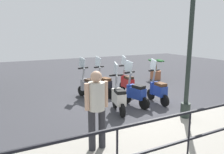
% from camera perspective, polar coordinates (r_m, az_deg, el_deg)
% --- Properties ---
extents(ground_plane, '(28.00, 28.00, 0.00)m').
position_cam_1_polar(ground_plane, '(8.05, 3.84, -6.22)').
color(ground_plane, '#38383D').
extents(promenade_walkway, '(2.20, 20.00, 0.15)m').
position_cam_1_polar(promenade_walkway, '(5.74, 20.68, -13.68)').
color(promenade_walkway, gray).
rests_on(promenade_walkway, ground_plane).
extents(lamp_post_near, '(0.26, 0.90, 4.30)m').
position_cam_1_polar(lamp_post_near, '(6.08, 19.63, 7.14)').
color(lamp_post_near, '#232D28').
rests_on(lamp_post_near, promenade_walkway).
extents(pedestrian_distant, '(0.33, 0.49, 1.59)m').
position_cam_1_polar(pedestrian_distant, '(4.27, -4.03, -7.16)').
color(pedestrian_distant, '#28282D').
rests_on(pedestrian_distant, promenade_walkway).
extents(potted_palm, '(1.06, 0.66, 1.05)m').
position_cam_1_polar(potted_palm, '(11.92, 11.34, 1.60)').
color(potted_palm, '#9E5B3D').
rests_on(potted_palm, ground_plane).
extents(scooter_near_0, '(1.23, 0.44, 1.54)m').
position_cam_1_polar(scooter_near_0, '(7.83, 11.89, -3.28)').
color(scooter_near_0, black).
rests_on(scooter_near_0, ground_plane).
extents(scooter_near_1, '(1.21, 0.51, 1.54)m').
position_cam_1_polar(scooter_near_1, '(7.36, 6.11, -4.04)').
color(scooter_near_1, black).
rests_on(scooter_near_1, ground_plane).
extents(scooter_near_2, '(1.22, 0.50, 1.54)m').
position_cam_1_polar(scooter_near_2, '(6.78, 1.71, -5.34)').
color(scooter_near_2, black).
rests_on(scooter_near_2, ground_plane).
extents(scooter_far_0, '(1.23, 0.44, 1.54)m').
position_cam_1_polar(scooter_far_0, '(8.81, 3.93, -1.41)').
color(scooter_far_0, black).
rests_on(scooter_far_0, ground_plane).
extents(scooter_far_1, '(1.22, 0.50, 1.54)m').
position_cam_1_polar(scooter_far_1, '(8.47, -2.28, -1.92)').
color(scooter_far_1, black).
rests_on(scooter_far_1, ground_plane).
extents(scooter_far_2, '(1.20, 0.54, 1.54)m').
position_cam_1_polar(scooter_far_2, '(8.27, -6.29, -2.30)').
color(scooter_far_2, black).
rests_on(scooter_far_2, ground_plane).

